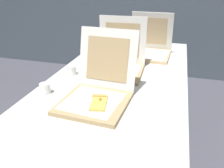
% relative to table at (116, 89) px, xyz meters
% --- Properties ---
extents(table, '(0.86, 2.09, 0.74)m').
position_rel_table_xyz_m(table, '(0.00, 0.00, 0.00)').
color(table, silver).
rests_on(table, ground).
extents(pizza_box_front, '(0.35, 0.43, 0.35)m').
position_rel_table_xyz_m(pizza_box_front, '(-0.03, -0.26, 0.10)').
color(pizza_box_front, tan).
rests_on(pizza_box_front, table).
extents(pizza_box_middle, '(0.34, 0.35, 0.35)m').
position_rel_table_xyz_m(pizza_box_middle, '(-0.03, 0.18, 0.10)').
color(pizza_box_middle, tan).
rests_on(pizza_box_middle, table).
extents(pizza_box_back, '(0.34, 0.35, 0.34)m').
position_rel_table_xyz_m(pizza_box_back, '(0.13, 0.59, 0.10)').
color(pizza_box_back, tan).
rests_on(pizza_box_back, table).
extents(cup_white_near_left, '(0.06, 0.06, 0.06)m').
position_rel_table_xyz_m(cup_white_near_left, '(-0.34, -0.25, 0.08)').
color(cup_white_near_left, white).
rests_on(cup_white_near_left, table).
extents(cup_white_far, '(0.06, 0.06, 0.06)m').
position_rel_table_xyz_m(cup_white_far, '(-0.22, 0.36, 0.08)').
color(cup_white_far, white).
rests_on(cup_white_far, table).
extents(cup_white_mid, '(0.06, 0.06, 0.06)m').
position_rel_table_xyz_m(cup_white_mid, '(-0.31, 0.04, 0.08)').
color(cup_white_mid, white).
rests_on(cup_white_mid, table).
extents(napkin_pile, '(0.19, 0.19, 0.01)m').
position_rel_table_xyz_m(napkin_pile, '(0.00, -0.71, 0.05)').
color(napkin_pile, white).
rests_on(napkin_pile, table).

